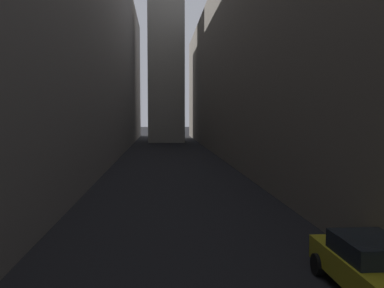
# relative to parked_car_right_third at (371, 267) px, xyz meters

# --- Properties ---
(ground_plane) EXTENTS (264.00, 264.00, 0.00)m
(ground_plane) POSITION_rel_parked_car_right_third_xyz_m (-4.40, 31.51, -0.78)
(ground_plane) COLOR black
(building_block_left) EXTENTS (10.14, 108.00, 24.20)m
(building_block_left) POSITION_rel_parked_car_right_third_xyz_m (-14.97, 33.51, 11.32)
(building_block_left) COLOR slate
(building_block_left) RESTS_ON ground
(building_block_right) EXTENTS (12.92, 108.00, 20.53)m
(building_block_right) POSITION_rel_parked_car_right_third_xyz_m (7.56, 33.51, 9.49)
(building_block_right) COLOR #60594F
(building_block_right) RESTS_ON ground
(parked_car_right_third) EXTENTS (1.88, 4.58, 1.51)m
(parked_car_right_third) POSITION_rel_parked_car_right_third_xyz_m (0.00, 0.00, 0.00)
(parked_car_right_third) COLOR #A59919
(parked_car_right_third) RESTS_ON ground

